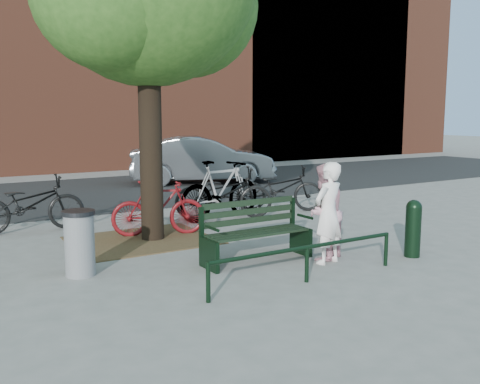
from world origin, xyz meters
TOP-DOWN VIEW (x-y plane):
  - ground at (0.00, 0.00)m, footprint 90.00×90.00m
  - dirt_pit at (-1.00, 2.20)m, footprint 2.40×2.00m
  - road at (0.00, 8.50)m, footprint 40.00×7.00m
  - townhouse_row at (0.17, 16.00)m, footprint 45.00×4.00m
  - park_bench at (-0.00, 0.08)m, footprint 1.74×0.54m
  - guard_railing at (0.00, -1.20)m, footprint 3.06×0.06m
  - person_left at (0.86, -0.63)m, footprint 0.63×0.48m
  - person_right at (0.95, -0.43)m, footprint 0.90×0.82m
  - bollard at (2.24, -1.06)m, footprint 0.24×0.24m
  - litter_bin at (-2.50, 0.70)m, footprint 0.45×0.45m
  - bicycle_a at (-2.56, 4.01)m, footprint 2.09×0.85m
  - bicycle_b at (-0.58, 2.42)m, footprint 1.80×1.01m
  - bicycle_c at (1.27, 3.22)m, footprint 2.22×1.53m
  - bicycle_d at (1.16, 3.17)m, footprint 2.20×0.97m
  - bicycle_e at (2.84, 3.34)m, footprint 2.09×1.67m
  - parked_car at (3.64, 8.75)m, footprint 4.89×3.18m

SIDE VIEW (x-z plane):
  - ground at x=0.00m, z-range 0.00..0.00m
  - road at x=0.00m, z-range 0.00..0.01m
  - dirt_pit at x=-1.00m, z-range 0.00..0.02m
  - guard_railing at x=0.00m, z-range 0.15..0.66m
  - litter_bin at x=-2.50m, z-range 0.01..0.93m
  - park_bench at x=0.00m, z-range -0.01..0.97m
  - bollard at x=2.24m, z-range 0.03..0.94m
  - bicycle_b at x=-0.58m, z-range 0.00..1.04m
  - bicycle_e at x=2.84m, z-range 0.00..1.06m
  - bicycle_a at x=-2.56m, z-range 0.00..1.08m
  - bicycle_c at x=1.27m, z-range 0.00..1.10m
  - bicycle_d at x=1.16m, z-range 0.00..1.28m
  - person_right at x=0.95m, z-range 0.00..1.49m
  - parked_car at x=3.64m, z-range 0.00..1.52m
  - person_left at x=0.86m, z-range 0.00..1.54m
  - townhouse_row at x=0.17m, z-range -0.75..13.25m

